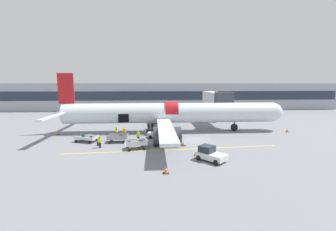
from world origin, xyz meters
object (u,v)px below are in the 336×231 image
object	(u,v)px
baggage_cart_loading	(118,138)
ground_crew_loader_b	(138,136)
ground_crew_supervisor	(124,132)
baggage_cart_queued	(87,139)
baggage_cart_empty	(137,144)
baggage_tug_lead	(158,134)
baggage_tug_mid	(210,154)
ground_crew_loader_a	(117,132)
suitcase_on_tarmac_upright	(98,144)
airplane	(168,114)
ground_crew_driver	(100,142)

from	to	relation	value
baggage_cart_loading	ground_crew_loader_b	bearing A→B (deg)	-3.91
baggage_cart_loading	ground_crew_supervisor	xyz separation A→B (m)	(0.49, 2.83, 0.31)
baggage_cart_queued	baggage_cart_empty	xyz separation A→B (m)	(7.43, -4.00, 0.11)
baggage_cart_loading	baggage_tug_lead	bearing A→B (deg)	19.62
baggage_cart_queued	baggage_cart_loading	bearing A→B (deg)	-5.96
baggage_cart_queued	baggage_cart_empty	size ratio (longest dim) A/B	1.10
baggage_tug_mid	baggage_cart_queued	world-z (taller)	baggage_tug_mid
ground_crew_loader_a	suitcase_on_tarmac_upright	world-z (taller)	ground_crew_loader_a
airplane	baggage_cart_empty	bearing A→B (deg)	-115.26
ground_crew_driver	airplane	bearing A→B (deg)	44.35
baggage_cart_loading	ground_crew_supervisor	bearing A→B (deg)	80.08
airplane	ground_crew_loader_a	world-z (taller)	airplane
airplane	suitcase_on_tarmac_upright	world-z (taller)	airplane
ground_crew_loader_a	ground_crew_driver	bearing A→B (deg)	-103.12
ground_crew_loader_b	suitcase_on_tarmac_upright	xyz separation A→B (m)	(-5.28, -1.53, -0.63)
baggage_cart_queued	ground_crew_driver	distance (m)	4.20
baggage_tug_lead	ground_crew_driver	bearing A→B (deg)	-147.73
suitcase_on_tarmac_upright	baggage_cart_queued	bearing A→B (deg)	134.12
baggage_cart_empty	ground_crew_driver	bearing A→B (deg)	171.48
baggage_cart_loading	ground_crew_supervisor	size ratio (longest dim) A/B	2.33
baggage_tug_mid	ground_crew_loader_a	xyz separation A→B (m)	(-11.82, 11.22, 0.23)
baggage_tug_lead	ground_crew_supervisor	distance (m)	5.30
airplane	suitcase_on_tarmac_upright	xyz separation A→B (m)	(-10.05, -8.29, -2.86)
baggage_cart_queued	ground_crew_loader_a	bearing A→B (deg)	30.02
baggage_tug_lead	baggage_cart_queued	distance (m)	10.40
baggage_tug_mid	ground_crew_loader_a	world-z (taller)	ground_crew_loader_a
ground_crew_supervisor	suitcase_on_tarmac_upright	size ratio (longest dim) A/B	2.69
ground_crew_supervisor	ground_crew_loader_a	bearing A→B (deg)	-174.94
baggage_cart_queued	airplane	bearing A→B (deg)	26.54
baggage_tug_mid	ground_crew_loader_b	bearing A→B (deg)	135.01
baggage_cart_empty	ground_crew_driver	distance (m)	4.88
baggage_cart_queued	ground_crew_driver	world-z (taller)	ground_crew_driver
baggage_cart_loading	ground_crew_driver	xyz separation A→B (m)	(-1.95, -2.80, 0.28)
airplane	ground_crew_loader_b	size ratio (longest dim) A/B	23.81
baggage_cart_empty	ground_crew_loader_a	xyz separation A→B (m)	(-3.53, 6.25, 0.34)
airplane	baggage_tug_mid	size ratio (longest dim) A/B	11.45
baggage_cart_queued	baggage_tug_mid	bearing A→B (deg)	-29.71
airplane	baggage_cart_queued	xyz separation A→B (m)	(-12.19, -6.09, -2.64)
baggage_cart_queued	ground_crew_loader_b	bearing A→B (deg)	-5.17
baggage_tug_mid	ground_crew_supervisor	xyz separation A→B (m)	(-10.67, 11.32, 0.16)
baggage_tug_mid	baggage_cart_loading	distance (m)	14.03
airplane	ground_crew_loader_a	bearing A→B (deg)	-155.17
ground_crew_loader_a	ground_crew_supervisor	world-z (taller)	ground_crew_loader_a
baggage_tug_lead	ground_crew_driver	size ratio (longest dim) A/B	2.04
airplane	baggage_cart_empty	size ratio (longest dim) A/B	10.59
baggage_cart_queued	baggage_cart_empty	bearing A→B (deg)	-28.32
baggage_tug_mid	baggage_cart_empty	world-z (taller)	baggage_tug_mid
baggage_cart_loading	baggage_cart_empty	size ratio (longest dim) A/B	1.00
baggage_tug_mid	ground_crew_loader_b	xyz separation A→B (m)	(-8.30, 8.30, 0.19)
ground_crew_loader_a	ground_crew_driver	world-z (taller)	ground_crew_loader_a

